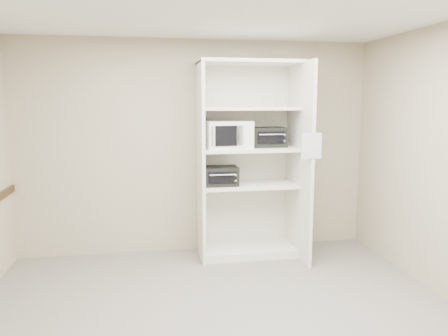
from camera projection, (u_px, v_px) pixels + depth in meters
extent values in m
cube|color=#6A675C|center=(223.00, 324.00, 3.84)|extent=(4.50, 4.00, 0.01)
cube|color=white|center=(223.00, 3.00, 3.43)|extent=(4.50, 4.00, 0.01)
cube|color=tan|center=(196.00, 147.00, 5.58)|extent=(4.50, 0.02, 2.70)
cube|color=tan|center=(310.00, 256.00, 1.69)|extent=(4.50, 0.02, 2.70)
cube|color=white|center=(201.00, 162.00, 5.30)|extent=(0.04, 0.60, 2.40)
cube|color=white|center=(299.00, 162.00, 5.36)|extent=(0.04, 0.90, 2.40)
cube|color=white|center=(244.00, 158.00, 5.70)|extent=(1.24, 0.02, 2.40)
cube|color=white|center=(248.00, 250.00, 5.60)|extent=(1.16, 0.56, 0.10)
cube|color=white|center=(248.00, 185.00, 5.47)|extent=(1.16, 0.56, 0.04)
cube|color=white|center=(249.00, 149.00, 5.40)|extent=(1.16, 0.56, 0.04)
cube|color=white|center=(249.00, 108.00, 5.32)|extent=(1.16, 0.56, 0.04)
cube|color=white|center=(249.00, 62.00, 5.24)|extent=(1.24, 0.60, 0.04)
cube|color=white|center=(227.00, 134.00, 5.31)|extent=(0.59, 0.47, 0.33)
cube|color=black|center=(268.00, 137.00, 5.46)|extent=(0.43, 0.32, 0.24)
cube|color=black|center=(221.00, 176.00, 5.33)|extent=(0.41, 0.31, 0.23)
cube|color=white|center=(312.00, 146.00, 4.87)|extent=(0.22, 0.01, 0.28)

